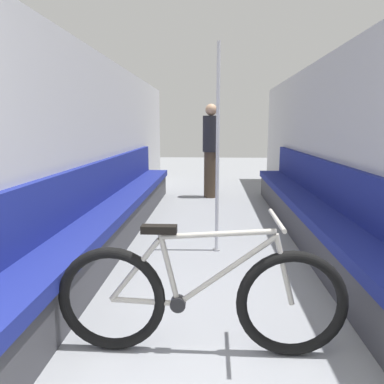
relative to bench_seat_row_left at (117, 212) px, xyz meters
name	(u,v)px	position (x,y,z in m)	size (l,w,h in m)	color
wall_left	(90,148)	(-0.24, -0.14, 0.77)	(0.10, 10.36, 2.14)	#B2B2B7
wall_right	(342,148)	(2.51, -0.14, 0.77)	(0.10, 10.36, 2.14)	#B2B2B7
bench_seat_row_left	(117,212)	(0.00, 0.00, 0.00)	(0.43, 5.85, 0.92)	#3D3D42
bench_seat_row_right	(312,214)	(2.28, 0.00, 0.00)	(0.43, 5.85, 0.92)	#3D3D42
bicycle	(200,298)	(1.06, -2.25, 0.03)	(1.67, 0.46, 0.82)	black
grab_pole_near	(218,153)	(1.17, -0.42, 0.73)	(0.08, 0.08, 2.12)	gray
passenger_standing	(211,150)	(1.09, 2.59, 0.57)	(0.30, 0.30, 1.70)	#473828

